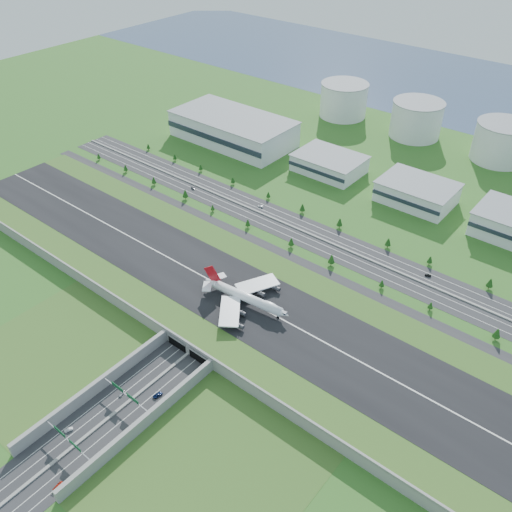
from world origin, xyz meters
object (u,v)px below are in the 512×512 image
Objects in this scene: car_3 at (58,486)px; car_7 at (260,206)px; car_0 at (121,393)px; car_2 at (158,395)px; car_4 at (193,188)px; car_5 at (428,275)px; fuel_tank_a at (344,100)px; boeing_747 at (246,297)px; car_1 at (69,430)px.

car_3 is 260.58m from car_7.
car_7 is (-81.30, 247.57, -0.08)m from car_3.
car_3 is (19.08, -52.22, 0.05)m from car_0.
car_4 is (-141.43, 170.60, 0.06)m from car_2.
car_2 is 1.29× the size of car_5.
car_0 is 55.60m from car_3.
car_0 is at bearing 44.12° from car_2.
car_3 reaches higher than car_2.
fuel_tank_a reaches higher than car_2.
car_4 is at bearing 140.22° from boeing_747.
car_4 is 64.85m from car_7.
fuel_tank_a is 448.51m from car_1.
fuel_tank_a is at bearing 86.36° from car_0.
car_7 is at bearing 88.35° from car_0.
car_3 is (21.76, -20.98, 0.08)m from car_1.
car_3 reaches higher than car_7.
car_3 is (132.23, -455.35, -16.60)m from fuel_tank_a.
boeing_747 reaches higher than car_2.
car_1 is 30.23m from car_3.
car_3 reaches higher than car_5.
car_5 is at bearing -102.04° from car_2.
car_2 is at bearing -97.09° from car_3.
fuel_tank_a is 0.81× the size of boeing_747.
car_3 is (8.52, -142.53, -12.56)m from boeing_747.
car_7 is at bearing -58.73° from car_4.
car_0 is (-10.57, -90.31, -12.61)m from boeing_747.
car_5 is (67.09, 185.47, -0.06)m from car_2.
fuel_tank_a is 336.42m from boeing_747.
car_7 is (-77.94, 183.81, -0.04)m from car_2.
car_7 is at bearing 118.91° from boeing_747.
car_5 is (72.25, 106.71, -12.66)m from boeing_747.
car_4 is at bearing -68.41° from car_3.
car_4 is at bearing 105.29° from car_0.
fuel_tank_a reaches higher than car_0.
car_7 is (-59.54, 226.59, 0.00)m from car_1.
boeing_747 is 12.80× the size of car_7.
fuel_tank_a is at bearing 105.77° from boeing_747.
boeing_747 is 14.59× the size of car_1.
car_4 is at bearing -93.25° from fuel_tank_a.
car_7 reaches higher than car_1.
car_5 is at bearing -114.46° from car_3.
fuel_tank_a reaches higher than car_4.
car_5 is at bearing 50.09° from boeing_747.
car_5 is at bearing 47.88° from car_0.
fuel_tank_a reaches higher than car_7.
car_2 is (5.16, -78.77, -12.60)m from boeing_747.
car_1 is (-13.24, -121.55, -12.64)m from boeing_747.
car_3 is at bearing -36.77° from car_5.
car_1 is 0.88× the size of car_7.
car_1 is 243.74m from car_5.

